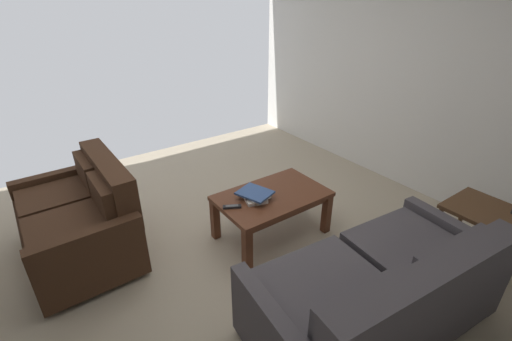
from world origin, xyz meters
name	(u,v)px	position (x,y,z in m)	size (l,w,h in m)	color
ground_plane	(226,247)	(0.00, 0.00, 0.00)	(4.87, 5.02, 0.01)	#B7A88E
wall_left	(410,69)	(-2.44, 0.00, 1.36)	(0.12, 5.02, 2.71)	white
sofa_main	(381,293)	(-0.38, 1.37, 0.35)	(1.78, 1.02, 0.81)	black
loveseat_near	(82,218)	(1.04, -0.65, 0.37)	(0.84, 1.26, 0.86)	black
coffee_table	(272,201)	(-0.46, 0.08, 0.38)	(1.01, 0.63, 0.45)	brown
end_table	(480,219)	(-1.52, 1.42, 0.50)	(0.49, 0.49, 0.61)	brown
book_stack	(254,195)	(-0.29, 0.05, 0.49)	(0.32, 0.35, 0.07)	silver
tv_remote	(232,207)	(-0.04, 0.06, 0.46)	(0.16, 0.11, 0.02)	black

